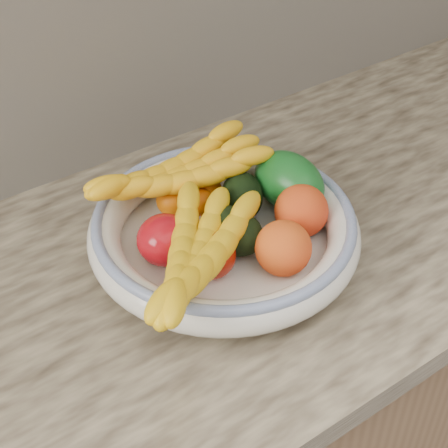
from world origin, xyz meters
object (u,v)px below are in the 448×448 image
at_px(fruit_bowl, 224,230).
at_px(green_mango, 289,182).
at_px(banana_bunch_back, 177,178).
at_px(banana_bunch_front, 196,262).

relative_size(fruit_bowl, green_mango, 3.16).
height_order(fruit_bowl, banana_bunch_back, banana_bunch_back).
xyz_separation_m(fruit_bowl, green_mango, (0.13, 0.01, 0.03)).
xyz_separation_m(banana_bunch_back, banana_bunch_front, (-0.07, -0.16, -0.01)).
bearing_deg(green_mango, banana_bunch_back, 140.99).
bearing_deg(green_mango, fruit_bowl, 177.68).
relative_size(fruit_bowl, banana_bunch_back, 1.31).
bearing_deg(banana_bunch_front, banana_bunch_back, 24.76).
bearing_deg(banana_bunch_back, banana_bunch_front, -109.98).
distance_m(green_mango, banana_bunch_front, 0.23).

